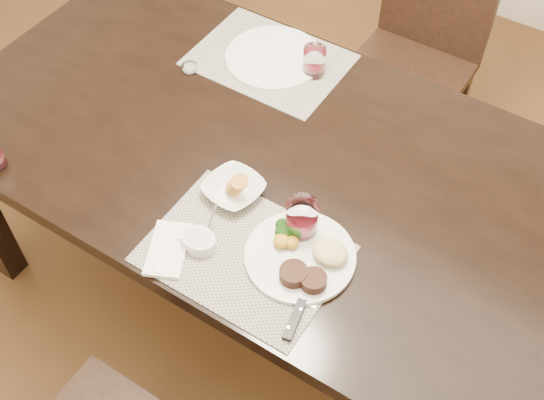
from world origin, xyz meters
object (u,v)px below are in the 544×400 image
Objects in this scene: dinner_plate at (304,257)px; far_plate at (274,58)px; cracker_bowl at (234,189)px; chair_far at (419,47)px; steak_knife at (301,310)px; wine_glass_near at (302,220)px.

dinner_plate reaches higher than far_plate.
cracker_bowl is at bearing -68.34° from far_plate.
chair_far reaches higher than dinner_plate.
cracker_bowl reaches higher than steak_knife.
steak_knife is 1.51× the size of cracker_bowl.
wine_glass_near is 0.66m from far_plate.
chair_far is 5.40× the size of cracker_bowl.
chair_far reaches higher than steak_knife.
dinner_plate is 0.14m from steak_knife.
steak_knife and far_plate have the same top height.
cracker_bowl is at bearing 176.83° from wine_glass_near.
chair_far is at bearing 90.48° from steak_knife.
cracker_bowl is at bearing 136.98° from steak_knife.
dinner_plate is 0.90× the size of far_plate.
cracker_bowl is (-0.26, 0.08, 0.00)m from dinner_plate.
dinner_plate is at bearing 107.24° from steak_knife.
wine_glass_near is 0.36× the size of far_plate.
steak_knife is 0.38m from cracker_bowl.
steak_knife is at bearing -78.38° from chair_far.
cracker_bowl is 0.21m from wine_glass_near.
chair_far reaches higher than wine_glass_near.
steak_knife is at bearing -42.95° from dinner_plate.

